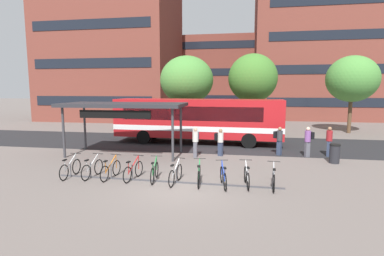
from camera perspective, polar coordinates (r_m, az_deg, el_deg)
ground at (r=12.24m, az=-2.17°, el=-11.28°), size 200.00×200.00×0.00m
bus_lane_asphalt at (r=21.82m, az=3.33°, el=-2.92°), size 80.00×7.20×0.01m
city_bus at (r=21.68m, az=1.24°, el=1.75°), size 12.11×2.99×3.20m
bike_rack at (r=12.92m, az=-5.14°, el=-9.86°), size 9.82×0.23×0.70m
parked_bicycle_white_0 at (r=14.55m, az=-22.19°, el=-7.22°), size 0.52×1.72×0.99m
parked_bicycle_white_1 at (r=14.16m, az=-18.47°, el=-7.43°), size 0.52×1.72×0.99m
parked_bicycle_orange_2 at (r=13.76m, az=-15.25°, el=-7.75°), size 0.52×1.72×0.99m
parked_bicycle_red_3 at (r=13.38m, az=-11.13°, el=-8.05°), size 0.52×1.71×0.99m
parked_bicycle_green_4 at (r=13.08m, az=-7.16°, el=-8.34°), size 0.52×1.72×0.99m
parked_bicycle_white_5 at (r=12.63m, az=-3.15°, el=-8.85°), size 0.52×1.72×0.99m
parked_bicycle_green_6 at (r=12.50m, az=1.36°, el=-9.02°), size 0.52×1.72×0.99m
parked_bicycle_blue_7 at (r=12.30m, az=5.98°, el=-9.34°), size 0.56×1.70×0.99m
parked_bicycle_white_8 at (r=12.46m, az=10.39°, el=-9.20°), size 0.52×1.72×0.99m
parked_bicycle_silver_9 at (r=12.45m, az=15.31°, el=-9.36°), size 0.52×1.72×0.99m
transit_shelter at (r=18.06m, az=-12.91°, el=4.07°), size 7.25×3.43×3.11m
commuter_navy_pack_0 at (r=17.22m, az=0.69°, el=-2.32°), size 0.36×0.54×1.74m
commuter_black_pack_1 at (r=17.68m, az=5.36°, el=-2.35°), size 0.60×0.49×1.61m
commuter_black_pack_2 at (r=18.56m, az=21.28°, el=-2.09°), size 0.60×0.50×1.76m
commuter_teal_pack_3 at (r=19.22m, az=24.71°, el=-1.96°), size 0.46×0.59×1.75m
commuter_black_pack_4 at (r=18.52m, az=16.27°, el=-2.00°), size 0.60×0.55×1.70m
trash_bin at (r=17.66m, az=25.56°, el=-4.42°), size 0.55×0.55×1.03m
street_tree_0 at (r=30.12m, az=28.25°, el=8.24°), size 4.40×4.40×6.84m
street_tree_1 at (r=26.74m, az=11.52°, el=9.29°), size 4.22×4.22×6.95m
street_tree_2 at (r=27.01m, az=-1.01°, el=9.12°), size 4.74×4.74×6.86m
building_left_wing at (r=42.31m, az=-14.88°, el=16.40°), size 16.18×12.06×21.37m
building_right_wing at (r=46.50m, az=27.14°, el=16.29°), size 23.31×12.04×23.42m
building_centre_block at (r=52.78m, az=6.06°, el=9.75°), size 16.93×12.87×12.16m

